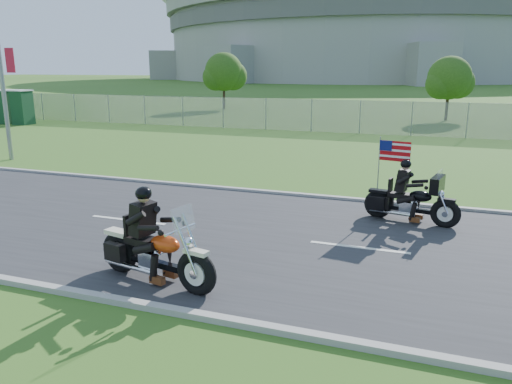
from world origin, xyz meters
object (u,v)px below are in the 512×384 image
(streetlight, at_px, (0,25))
(motorcycle_follow, at_px, (411,202))
(porta_toilet_b, at_px, (7,107))
(motorcycle_lead, at_px, (154,254))
(porta_toilet_a, at_px, (22,108))

(streetlight, relative_size, motorcycle_follow, 4.07)
(streetlight, height_order, porta_toilet_b, streetlight)
(motorcycle_lead, bearing_deg, porta_toilet_b, 152.33)
(porta_toilet_a, height_order, motorcycle_lead, porta_toilet_a)
(porta_toilet_b, bearing_deg, streetlight, -43.35)
(porta_toilet_a, distance_m, motorcycle_lead, 30.29)
(porta_toilet_a, distance_m, motorcycle_follow, 30.64)
(porta_toilet_a, relative_size, porta_toilet_b, 1.00)
(porta_toilet_b, distance_m, motorcycle_lead, 31.35)
(porta_toilet_a, distance_m, porta_toilet_b, 1.40)
(streetlight, bearing_deg, porta_toilet_b, 136.65)
(motorcycle_follow, bearing_deg, motorcycle_lead, -116.94)
(porta_toilet_b, xyz_separation_m, motorcycle_lead, (24.07, -20.08, -0.57))
(porta_toilet_b, bearing_deg, porta_toilet_a, 0.00)
(porta_toilet_b, relative_size, motorcycle_follow, 0.94)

